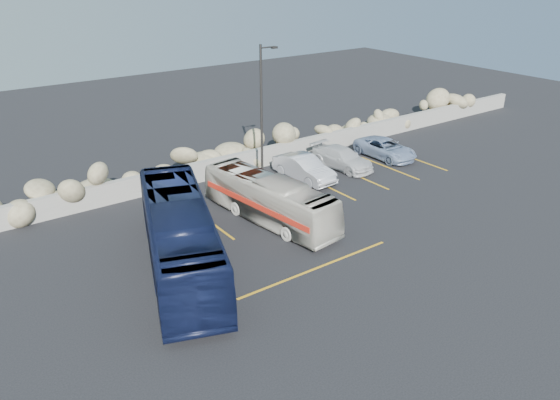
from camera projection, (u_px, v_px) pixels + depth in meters
ground at (337, 263)px, 23.77m from camera, size 90.00×90.00×0.00m
seawall at (204, 171)px, 32.42m from camera, size 60.00×0.40×1.20m
riprap_pile at (194, 154)px, 33.03m from camera, size 54.00×2.80×2.60m
parking_lines at (334, 197)px, 30.38m from camera, size 18.16×9.36×0.01m
lamppost at (262, 112)px, 30.43m from camera, size 1.14×0.18×8.00m
vintage_bus at (269, 199)px, 27.21m from camera, size 2.95×8.53×2.33m
tour_coach at (180, 236)px, 22.86m from camera, size 6.06×11.14×3.04m
car_a at (259, 184)px, 30.41m from camera, size 1.71×3.76×1.25m
car_b at (304, 168)px, 32.48m from camera, size 1.73×4.45×1.45m
car_c at (342, 158)px, 34.36m from camera, size 2.20×4.57×1.28m
car_d at (385, 148)px, 36.14m from camera, size 2.11×4.50×1.25m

